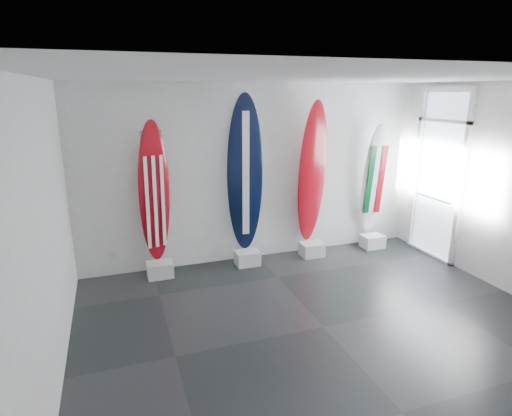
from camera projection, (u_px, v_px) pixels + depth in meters
name	position (u px, v px, depth m)	size (l,w,h in m)	color
floor	(323.00, 327.00, 5.28)	(6.00, 6.00, 0.00)	black
ceiling	(336.00, 77.00, 4.46)	(6.00, 6.00, 0.00)	white
wall_back	(258.00, 174.00, 7.14)	(6.00, 6.00, 0.00)	silver
wall_left	(44.00, 242.00, 3.92)	(5.00, 5.00, 0.00)	silver
display_block_usa	(160.00, 270.00, 6.67)	(0.40, 0.30, 0.24)	white
surfboard_usa	(154.00, 193.00, 6.43)	(0.50, 0.08, 2.23)	maroon
display_block_navy	(247.00, 258.00, 7.13)	(0.40, 0.30, 0.24)	white
surfboard_navy	(245.00, 175.00, 6.84)	(0.59, 0.08, 2.60)	black
display_block_swiss	(312.00, 249.00, 7.52)	(0.40, 0.30, 0.24)	white
surfboard_swiss	(312.00, 173.00, 7.24)	(0.56, 0.08, 2.49)	maroon
display_block_italy	(372.00, 241.00, 7.92)	(0.40, 0.30, 0.24)	white
surfboard_italy	(374.00, 180.00, 7.69)	(0.47, 0.08, 2.09)	white
wall_outlet	(112.00, 255.00, 6.66)	(0.09, 0.02, 0.13)	silver
glass_door	(438.00, 177.00, 7.24)	(0.12, 1.16, 2.85)	white
balcony	(489.00, 221.00, 7.91)	(2.80, 2.20, 1.20)	slate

